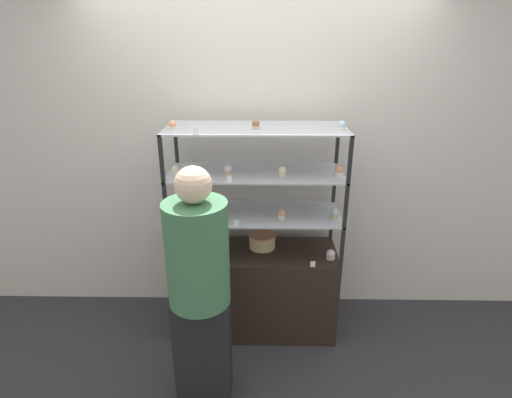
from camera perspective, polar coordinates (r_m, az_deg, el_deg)
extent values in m
plane|color=#2D2D33|center=(3.41, 0.00, -17.52)|extent=(20.00, 20.00, 0.00)
cube|color=silver|center=(3.14, 0.11, 5.89)|extent=(8.00, 0.05, 2.60)
cube|color=black|center=(3.21, 0.00, -12.78)|extent=(1.21, 0.48, 0.68)
cube|color=black|center=(3.22, -10.55, -2.83)|extent=(0.02, 0.02, 0.31)
cube|color=black|center=(3.20, 10.74, -2.97)|extent=(0.02, 0.02, 0.31)
cube|color=black|center=(2.82, -12.27, -6.65)|extent=(0.02, 0.02, 0.31)
cube|color=black|center=(2.80, 12.20, -6.84)|extent=(0.02, 0.02, 0.31)
cube|color=#B7BCC6|center=(2.89, 0.00, -2.12)|extent=(1.21, 0.48, 0.01)
cube|color=black|center=(3.10, -10.95, 2.42)|extent=(0.02, 0.02, 0.31)
cube|color=black|center=(3.09, 11.14, 2.30)|extent=(0.02, 0.02, 0.31)
cube|color=black|center=(2.69, -12.80, -0.79)|extent=(0.02, 0.02, 0.31)
cube|color=black|center=(2.67, 12.73, -0.94)|extent=(0.02, 0.02, 0.31)
cube|color=#B7BCC6|center=(2.78, 0.00, 3.78)|extent=(1.21, 0.48, 0.01)
cube|color=black|center=(3.02, -11.37, 8.02)|extent=(0.02, 0.02, 0.31)
cube|color=black|center=(3.00, 11.57, 7.93)|extent=(0.02, 0.02, 0.31)
cube|color=black|center=(2.59, -13.37, 5.60)|extent=(0.02, 0.02, 0.31)
cube|color=black|center=(2.57, 13.30, 5.49)|extent=(0.02, 0.02, 0.31)
cube|color=#B7BCC6|center=(2.70, 0.00, 10.10)|extent=(1.21, 0.48, 0.01)
cylinder|color=#DBBC84|center=(3.06, 0.89, -6.13)|extent=(0.20, 0.20, 0.09)
cylinder|color=#E5996B|center=(3.03, 0.89, -5.23)|extent=(0.20, 0.20, 0.02)
cube|color=#DBBC84|center=(2.94, -6.37, -1.13)|extent=(0.21, 0.12, 0.06)
cube|color=silver|center=(2.92, -6.40, -0.54)|extent=(0.22, 0.12, 0.01)
cylinder|color=white|center=(2.99, -10.42, -7.95)|extent=(0.06, 0.06, 0.02)
sphere|color=silver|center=(2.98, -10.46, -7.46)|extent=(0.06, 0.06, 0.06)
cylinder|color=beige|center=(2.97, 10.59, -8.19)|extent=(0.06, 0.06, 0.02)
sphere|color=silver|center=(2.96, 10.63, -7.69)|extent=(0.06, 0.06, 0.06)
cube|color=white|center=(2.85, 8.12, -9.18)|extent=(0.04, 0.00, 0.04)
cylinder|color=#CCB28C|center=(2.83, -11.29, -2.62)|extent=(0.05, 0.05, 0.03)
sphere|color=#E5996B|center=(2.82, -11.33, -2.09)|extent=(0.05, 0.05, 0.05)
cylinder|color=beige|center=(2.80, 3.67, -2.52)|extent=(0.05, 0.05, 0.03)
sphere|color=#E5996B|center=(2.79, 3.69, -1.97)|extent=(0.05, 0.05, 0.05)
cylinder|color=#CCB28C|center=(2.86, 11.18, -2.37)|extent=(0.05, 0.05, 0.03)
sphere|color=silver|center=(2.85, 11.22, -1.83)|extent=(0.05, 0.05, 0.05)
cube|color=white|center=(2.68, -2.83, -3.45)|extent=(0.04, 0.00, 0.04)
cylinder|color=white|center=(2.76, -11.32, 3.64)|extent=(0.05, 0.05, 0.02)
sphere|color=#F4EAB2|center=(2.76, -11.36, 4.16)|extent=(0.05, 0.05, 0.05)
cylinder|color=#CCB28C|center=(2.73, -4.04, 3.78)|extent=(0.05, 0.05, 0.02)
sphere|color=silver|center=(2.72, -4.05, 4.30)|extent=(0.05, 0.05, 0.05)
cylinder|color=beige|center=(2.70, 3.79, 3.59)|extent=(0.05, 0.05, 0.02)
sphere|color=#F4EAB2|center=(2.69, 3.80, 4.12)|extent=(0.05, 0.05, 0.05)
cylinder|color=white|center=(2.76, 11.68, 3.58)|extent=(0.05, 0.05, 0.02)
sphere|color=#E5996B|center=(2.75, 11.72, 4.10)|extent=(0.05, 0.05, 0.05)
cube|color=white|center=(2.57, -3.80, 2.88)|extent=(0.04, 0.00, 0.04)
cylinder|color=beige|center=(2.67, -11.80, 9.91)|extent=(0.05, 0.05, 0.02)
sphere|color=#E5996B|center=(2.66, -11.84, 10.43)|extent=(0.05, 0.05, 0.05)
cylinder|color=#CCB28C|center=(2.63, -0.10, 10.20)|extent=(0.05, 0.05, 0.02)
sphere|color=#8C5B42|center=(2.63, -0.11, 10.73)|extent=(0.05, 0.05, 0.05)
cylinder|color=white|center=(2.66, 12.11, 9.82)|extent=(0.05, 0.05, 0.02)
sphere|color=silver|center=(2.65, 12.15, 10.35)|extent=(0.05, 0.05, 0.05)
cube|color=white|center=(2.51, -8.61, 9.63)|extent=(0.04, 0.00, 0.04)
cube|color=black|center=(2.70, -7.55, -20.33)|extent=(0.34, 0.19, 0.72)
cylinder|color=#3F724C|center=(2.30, -8.37, -7.75)|extent=(0.36, 0.36, 0.63)
sphere|color=beige|center=(2.13, -8.98, 2.02)|extent=(0.20, 0.20, 0.20)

